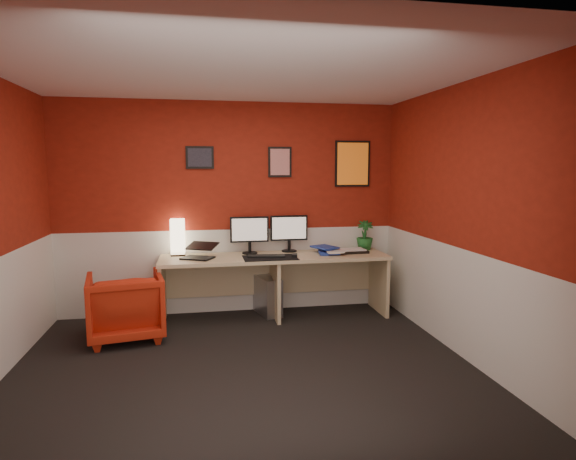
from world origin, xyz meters
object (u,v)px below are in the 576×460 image
at_px(desk, 275,286).
at_px(potted_plant, 365,235).
at_px(armchair, 126,306).
at_px(monitor_right, 289,228).
at_px(zen_tray, 352,251).
at_px(shoji_lamp, 178,238).
at_px(monitor_left, 250,229).
at_px(pc_tower, 268,295).
at_px(laptop, 197,249).

distance_m(desk, potted_plant, 1.29).
height_order(desk, armchair, desk).
distance_m(desk, monitor_right, 0.73).
bearing_deg(zen_tray, potted_plant, 36.84).
bearing_deg(desk, monitor_right, 47.81).
height_order(desk, potted_plant, potted_plant).
distance_m(shoji_lamp, monitor_left, 0.83).
distance_m(zen_tray, armchair, 2.61).
bearing_deg(pc_tower, desk, -78.06).
bearing_deg(laptop, shoji_lamp, 157.71).
relative_size(desk, shoji_lamp, 6.50).
bearing_deg(shoji_lamp, pc_tower, -5.25).
relative_size(desk, pc_tower, 5.78).
distance_m(desk, pc_tower, 0.21).
xyz_separation_m(laptop, pc_tower, (0.81, 0.17, -0.61)).
distance_m(zen_tray, potted_plant, 0.32).
height_order(shoji_lamp, armchair, shoji_lamp).
bearing_deg(pc_tower, armchair, -175.59).
bearing_deg(zen_tray, desk, -177.81).
distance_m(shoji_lamp, armchair, 1.01).
relative_size(laptop, armchair, 0.44).
height_order(shoji_lamp, monitor_left, monitor_left).
distance_m(desk, armchair, 1.65).
xyz_separation_m(desk, pc_tower, (-0.07, 0.13, -0.14)).
height_order(laptop, monitor_right, monitor_right).
height_order(shoji_lamp, zen_tray, shoji_lamp).
xyz_separation_m(monitor_left, potted_plant, (1.42, 0.02, -0.11)).
height_order(monitor_right, potted_plant, monitor_right).
xyz_separation_m(laptop, zen_tray, (1.81, 0.07, -0.09)).
bearing_deg(potted_plant, monitor_right, 177.99).
bearing_deg(laptop, monitor_left, 47.97).
height_order(desk, monitor_left, monitor_left).
xyz_separation_m(shoji_lamp, armchair, (-0.51, -0.63, -0.59)).
bearing_deg(monitor_right, laptop, -166.04).
relative_size(monitor_right, zen_tray, 1.66).
distance_m(laptop, monitor_right, 1.13).
xyz_separation_m(shoji_lamp, laptop, (0.22, -0.27, -0.09)).
relative_size(shoji_lamp, monitor_left, 0.69).
xyz_separation_m(desk, monitor_right, (0.21, 0.23, 0.66)).
distance_m(monitor_right, armchair, 2.04).
bearing_deg(potted_plant, shoji_lamp, 179.22).
xyz_separation_m(shoji_lamp, monitor_left, (0.82, -0.05, 0.09)).
bearing_deg(armchair, monitor_right, -170.69).
bearing_deg(shoji_lamp, armchair, -128.74).
bearing_deg(desk, zen_tray, 2.19).
bearing_deg(laptop, armchair, -125.20).
distance_m(shoji_lamp, laptop, 0.36).
relative_size(desk, potted_plant, 7.24).
xyz_separation_m(zen_tray, armchair, (-2.54, -0.44, -0.41)).
distance_m(pc_tower, armchair, 1.63).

